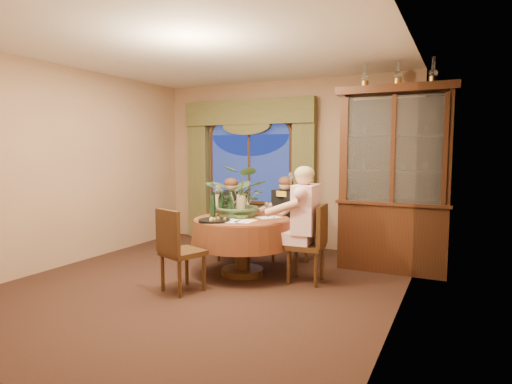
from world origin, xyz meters
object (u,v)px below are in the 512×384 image
at_px(dining_table, 242,246).
at_px(wine_bottle_2, 221,204).
at_px(oil_lamp_center, 398,73).
at_px(wine_bottle_0, 230,205).
at_px(chair_right, 306,244).
at_px(chair_back, 227,226).
at_px(centerpiece_plant, 240,173).
at_px(person_scarf, 286,220).
at_px(oil_lamp_right, 433,71).
at_px(wine_bottle_3, 232,203).
at_px(oil_lamp_left, 365,76).
at_px(person_pink, 306,225).
at_px(wine_bottle_1, 213,204).
at_px(wine_bottle_5, 231,205).
at_px(wine_bottle_4, 220,203).
at_px(chair_back_right, 290,230).
at_px(stoneware_vase, 241,206).
at_px(china_cabinet, 395,180).
at_px(person_back, 231,218).
at_px(chair_front_left, 183,250).
at_px(olive_bowl, 241,217).

height_order(dining_table, wine_bottle_2, wine_bottle_2).
height_order(oil_lamp_center, wine_bottle_0, oil_lamp_center).
height_order(oil_lamp_center, chair_right, oil_lamp_center).
distance_m(oil_lamp_center, chair_back, 3.23).
relative_size(dining_table, centerpiece_plant, 1.38).
height_order(person_scarf, centerpiece_plant, centerpiece_plant).
bearing_deg(oil_lamp_right, wine_bottle_3, -159.32).
distance_m(dining_table, centerpiece_plant, 0.97).
height_order(oil_lamp_left, oil_lamp_right, same).
bearing_deg(oil_lamp_left, person_pink, -113.62).
bearing_deg(wine_bottle_1, person_pink, 4.93).
xyz_separation_m(wine_bottle_2, wine_bottle_5, (0.12, 0.05, 0.00)).
bearing_deg(chair_right, dining_table, 90.00).
bearing_deg(person_scarf, wine_bottle_4, 65.74).
relative_size(oil_lamp_left, wine_bottle_4, 1.03).
relative_size(chair_back_right, wine_bottle_1, 2.91).
height_order(person_scarf, wine_bottle_2, person_scarf).
distance_m(oil_lamp_left, stoneware_vase, 2.43).
distance_m(china_cabinet, wine_bottle_2, 2.35).
relative_size(centerpiece_plant, wine_bottle_2, 2.93).
bearing_deg(stoneware_vase, person_pink, -3.74).
relative_size(chair_back_right, person_back, 0.79).
distance_m(chair_front_left, wine_bottle_2, 0.96).
bearing_deg(chair_back, wine_bottle_2, 72.20).
distance_m(china_cabinet, chair_back, 2.52).
bearing_deg(wine_bottle_5, china_cabinet, 29.40).
distance_m(centerpiece_plant, wine_bottle_0, 0.46).
bearing_deg(olive_bowl, wine_bottle_2, 174.30).
relative_size(oil_lamp_center, chair_back, 0.35).
xyz_separation_m(olive_bowl, wine_bottle_4, (-0.41, 0.16, 0.14)).
relative_size(wine_bottle_0, wine_bottle_1, 1.00).
bearing_deg(stoneware_vase, china_cabinet, 28.45).
distance_m(oil_lamp_center, chair_front_left, 3.57).
height_order(dining_table, person_pink, person_pink).
distance_m(oil_lamp_left, wine_bottle_2, 2.61).
relative_size(centerpiece_plant, wine_bottle_3, 2.93).
xyz_separation_m(chair_back, wine_bottle_2, (0.33, -0.73, 0.44)).
distance_m(oil_lamp_right, stoneware_vase, 3.01).
distance_m(oil_lamp_center, chair_back_right, 2.58).
bearing_deg(centerpiece_plant, oil_lamp_right, 22.70).
relative_size(dining_table, person_pink, 0.93).
relative_size(chair_right, chair_back, 1.00).
bearing_deg(wine_bottle_4, person_pink, -1.94).
bearing_deg(dining_table, wine_bottle_4, 165.73).
relative_size(oil_lamp_right, stoneware_vase, 1.18).
relative_size(china_cabinet, chair_right, 2.57).
bearing_deg(oil_lamp_center, wine_bottle_4, -154.79).
bearing_deg(oil_lamp_center, centerpiece_plant, -152.71).
xyz_separation_m(oil_lamp_right, centerpiece_plant, (-2.27, -0.95, -1.31)).
bearing_deg(chair_front_left, wine_bottle_4, 114.05).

